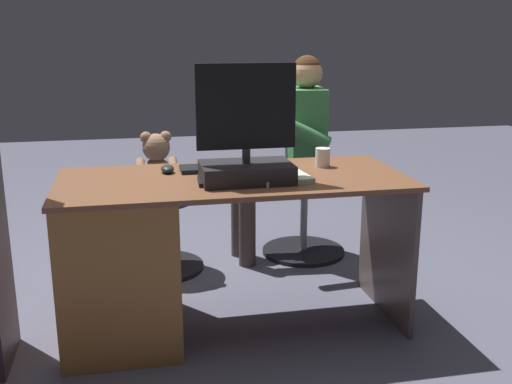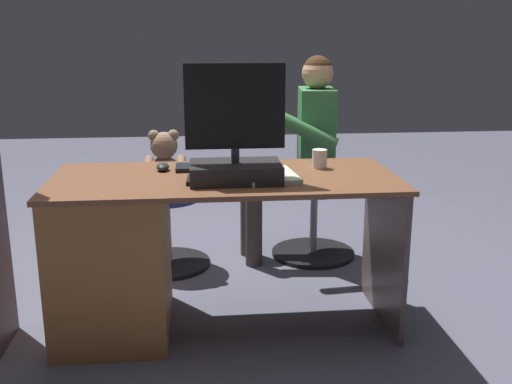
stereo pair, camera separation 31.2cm
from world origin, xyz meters
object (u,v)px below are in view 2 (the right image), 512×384
computer_mouse (163,167)px  person (301,143)px  monitor (235,150)px  keyboard (220,167)px  tv_remote (192,180)px  desk (135,250)px  office_chair_teddy (167,222)px  cup (320,159)px  teddy_bear (165,162)px  visitor_chair (314,215)px

computer_mouse → person: (-0.78, -0.70, -0.03)m
monitor → keyboard: 0.28m
tv_remote → computer_mouse: bearing=-56.5°
desk → office_chair_teddy: 0.78m
monitor → computer_mouse: bearing=-36.2°
cup → person: 0.72m
desk → computer_mouse: (-0.13, -0.15, 0.36)m
teddy_bear → person: person is taller
office_chair_teddy → visitor_chair: 0.89m
desk → teddy_bear: bearing=-98.1°
keyboard → visitor_chair: 1.04m
teddy_bear → tv_remote: bearing=100.5°
tv_remote → teddy_bear: teddy_bear is taller
monitor → teddy_bear: (0.35, -0.87, -0.23)m
office_chair_teddy → visitor_chair: (-0.89, -0.09, -0.01)m
tv_remote → office_chair_teddy: tv_remote is taller
office_chair_teddy → visitor_chair: same height
keyboard → tv_remote: keyboard is taller
monitor → cup: monitor is taller
desk → monitor: monitor is taller
visitor_chair → computer_mouse: bearing=39.3°
monitor → tv_remote: bearing=-0.3°
keyboard → computer_mouse: bearing=1.8°
tv_remote → person: 1.14m
cup → visitor_chair: size_ratio=0.17×
tv_remote → visitor_chair: tv_remote is taller
keyboard → teddy_bear: teddy_bear is taller
cup → office_chair_teddy: (0.76, -0.64, -0.49)m
computer_mouse → visitor_chair: (-0.87, -0.71, -0.48)m
desk → tv_remote: bearing=161.4°
tv_remote → office_chair_teddy: (0.16, -0.86, -0.46)m
desk → teddy_bear: (-0.11, -0.78, 0.24)m
computer_mouse → keyboard: bearing=-178.2°
computer_mouse → cup: bearing=178.7°
person → desk: bearing=42.9°
keyboard → office_chair_teddy: size_ratio=0.85×
visitor_chair → person: person is taller
cup → office_chair_teddy: 1.11m
monitor → office_chair_teddy: monitor is taller
desk → office_chair_teddy: size_ratio=3.13×
monitor → teddy_bear: bearing=-68.2°
desk → tv_remote: tv_remote is taller
visitor_chair → tv_remote: bearing=52.4°
person → visitor_chair: bearing=-174.3°
tv_remote → teddy_bear: (0.16, -0.87, -0.10)m
monitor → cup: (-0.42, -0.22, -0.09)m
computer_mouse → monitor: bearing=143.8°
monitor → office_chair_teddy: size_ratio=1.02×
monitor → desk: bearing=-11.4°
computer_mouse → teddy_bear: size_ratio=0.28×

